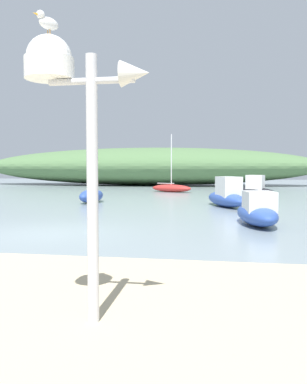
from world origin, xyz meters
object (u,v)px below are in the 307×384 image
mast_structure (65,86)px  motorboat_off_point (226,196)px  seagull_on_radar (47,22)px  sailboat_centre_water (91,196)px  motorboat_near_shore (257,212)px  sailboat_by_sandbar (171,188)px  motorboat_outer_mooring (252,188)px

mast_structure → motorboat_off_point: (1.85, 15.47, -2.16)m
seagull_on_radar → sailboat_centre_water: seagull_on_radar is taller
motorboat_near_shore → motorboat_off_point: bearing=98.4°
sailboat_by_sandbar → motorboat_off_point: 12.51m
motorboat_outer_mooring → seagull_on_radar: bearing=-99.1°
mast_structure → motorboat_near_shore: (2.77, 9.28, -2.25)m
seagull_on_radar → sailboat_by_sandbar: sailboat_by_sandbar is taller
mast_structure → seagull_on_radar: size_ratio=10.25×
sailboat_by_sandbar → motorboat_outer_mooring: 6.76m
motorboat_near_shore → motorboat_off_point: motorboat_off_point is taller
seagull_on_radar → sailboat_centre_water: size_ratio=0.09×
mast_structure → motorboat_near_shore: bearing=73.4°
motorboat_near_shore → seagull_on_radar: bearing=-107.6°
mast_structure → motorboat_outer_mooring: mast_structure is taller
mast_structure → sailboat_centre_water: 17.57m
motorboat_off_point → motorboat_outer_mooring: bearing=78.0°
sailboat_centre_water → motorboat_near_shore: 10.88m
sailboat_by_sandbar → sailboat_centre_water: sailboat_by_sandbar is taller
seagull_on_radar → motorboat_off_point: seagull_on_radar is taller
motorboat_near_shore → motorboat_outer_mooring: 14.89m
sailboat_centre_water → motorboat_near_shore: (8.05, -7.31, 0.05)m
mast_structure → sailboat_by_sandbar: sailboat_by_sandbar is taller
motorboat_outer_mooring → motorboat_off_point: (-1.85, -8.67, 0.04)m
mast_structure → motorboat_off_point: mast_structure is taller
motorboat_outer_mooring → motorboat_off_point: 8.86m
seagull_on_radar → sailboat_by_sandbar: size_ratio=0.06×
sailboat_by_sandbar → motorboat_off_point: size_ratio=1.16×
sailboat_centre_water → motorboat_off_point: sailboat_centre_water is taller
sailboat_centre_water → motorboat_near_shore: bearing=-42.3°
mast_structure → sailboat_centre_water: sailboat_centre_water is taller
seagull_on_radar → sailboat_by_sandbar: (-2.11, 27.29, -3.01)m
sailboat_centre_water → motorboat_off_point: bearing=-8.9°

